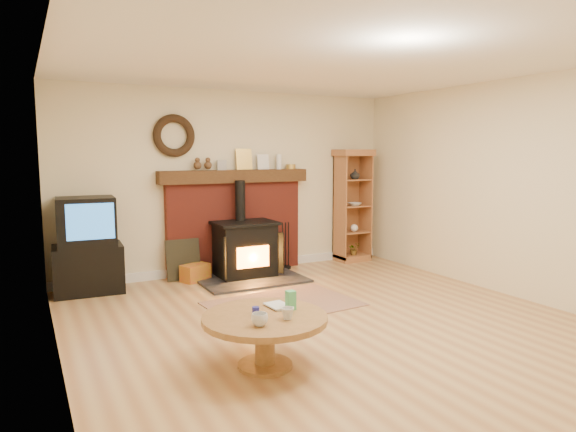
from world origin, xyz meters
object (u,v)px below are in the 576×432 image
wood_stove (246,250)px  coffee_table (265,325)px  tv_unit (87,247)px  curio_cabinet (352,205)px

wood_stove → coffee_table: wood_stove is taller
tv_unit → curio_cabinet: (3.98, 0.08, 0.32)m
tv_unit → coffee_table: size_ratio=1.17×
tv_unit → curio_cabinet: curio_cabinet is taller
tv_unit → coffee_table: (0.99, -3.04, -0.22)m
tv_unit → curio_cabinet: bearing=1.2°
wood_stove → curio_cabinet: size_ratio=0.79×
wood_stove → coffee_table: 3.03m
curio_cabinet → tv_unit: bearing=-178.8°
coffee_table → tv_unit: bearing=108.1°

